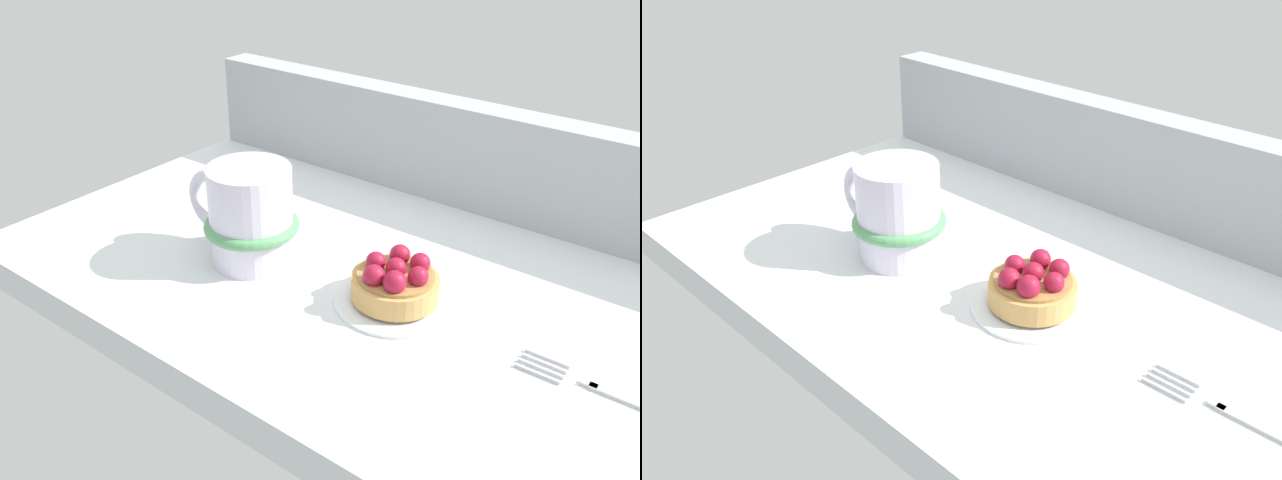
# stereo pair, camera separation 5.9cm
# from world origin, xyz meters

# --- Properties ---
(ground_plane) EXTENTS (0.76, 0.41, 0.04)m
(ground_plane) POSITION_xyz_m (0.00, 0.00, -0.02)
(ground_plane) COLOR silver
(window_rail_back) EXTENTS (0.74, 0.04, 0.11)m
(window_rail_back) POSITION_xyz_m (0.00, 0.19, 0.06)
(window_rail_back) COLOR #9EA3A8
(window_rail_back) RESTS_ON ground_plane
(dessert_plate) EXTENTS (0.11, 0.11, 0.01)m
(dessert_plate) POSITION_xyz_m (0.02, -0.03, 0.00)
(dessert_plate) COLOR silver
(dessert_plate) RESTS_ON ground_plane
(raspberry_tart) EXTENTS (0.08, 0.08, 0.04)m
(raspberry_tart) POSITION_xyz_m (0.02, -0.03, 0.02)
(raspberry_tart) COLOR tan
(raspberry_tart) RESTS_ON dessert_plate
(coffee_mug) EXTENTS (0.13, 0.09, 0.10)m
(coffee_mug) POSITION_xyz_m (-0.13, -0.05, 0.05)
(coffee_mug) COLOR silver
(coffee_mug) RESTS_ON ground_plane
(dessert_fork) EXTENTS (0.18, 0.02, 0.01)m
(dessert_fork) POSITION_xyz_m (0.23, -0.04, 0.00)
(dessert_fork) COLOR #B7B7BC
(dessert_fork) RESTS_ON ground_plane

